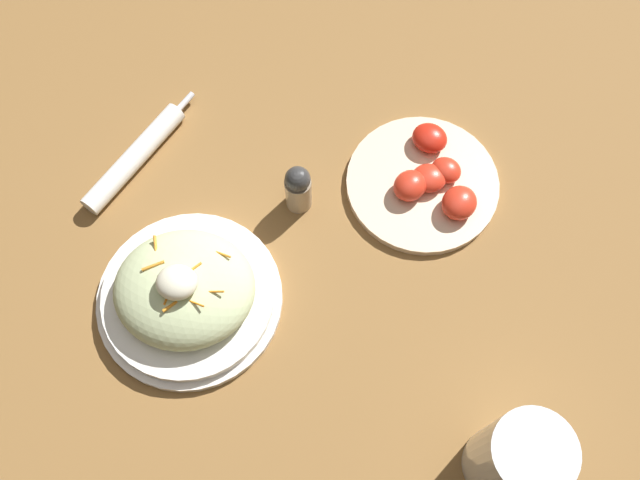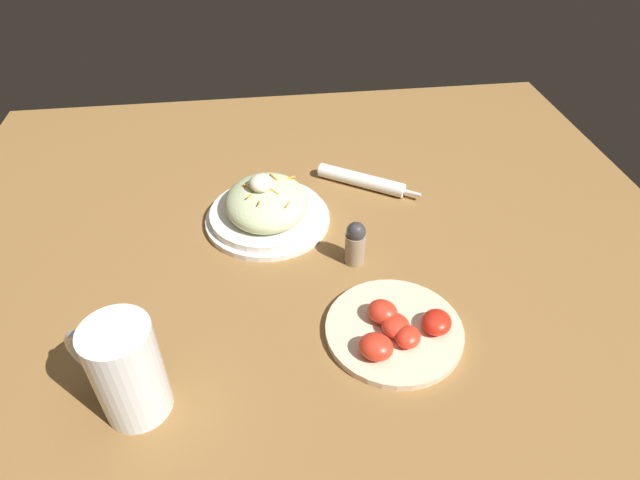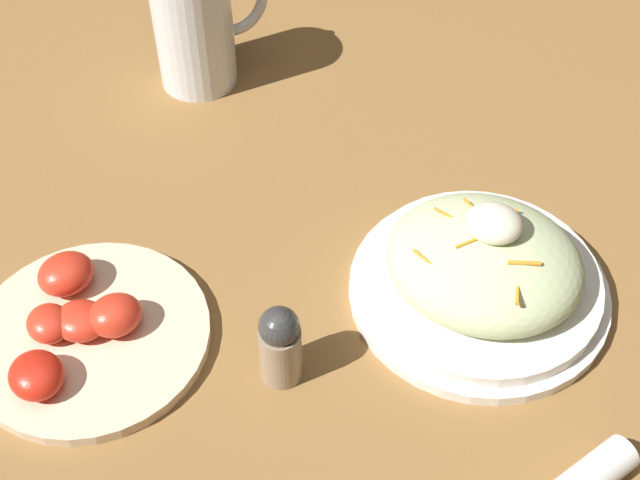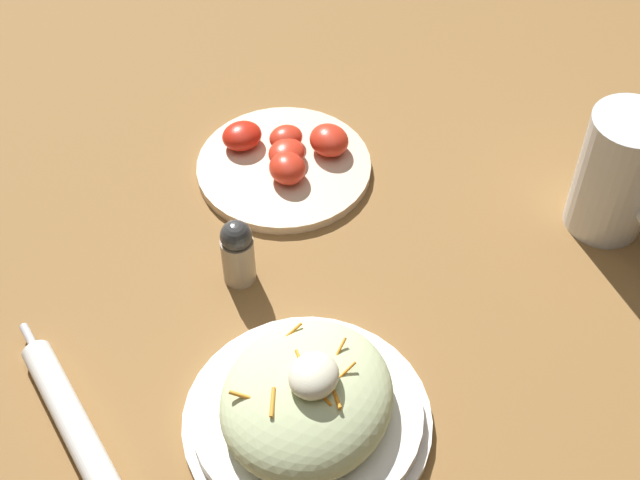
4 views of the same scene
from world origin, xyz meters
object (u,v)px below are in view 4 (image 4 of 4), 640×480
Objects in this scene: salad_plate at (307,406)px; tomato_plate at (285,160)px; beer_mug at (618,178)px; salt_shaker at (238,251)px; napkin_roll at (71,418)px.

tomato_plate is (0.31, 0.18, -0.02)m from salad_plate.
salad_plate is 0.43m from beer_mug.
salt_shaker is (-0.18, -0.03, 0.03)m from tomato_plate.
salad_plate reaches higher than napkin_roll.
beer_mug is 0.39m from tomato_plate.
salad_plate is at bearing 152.89° from beer_mug.
salad_plate is at bearing -150.39° from tomato_plate.
napkin_roll is 0.24m from salt_shaker.
napkin_roll is 0.94× the size of tomato_plate.
tomato_plate is at bearing 101.09° from beer_mug.
salt_shaker is (0.23, -0.06, 0.03)m from napkin_roll.
napkin_roll is at bearing 176.27° from tomato_plate.
salad_plate is at bearing -132.83° from salt_shaker.
napkin_roll is at bearing 140.23° from beer_mug.
salt_shaker is (0.14, 0.15, 0.01)m from salad_plate.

